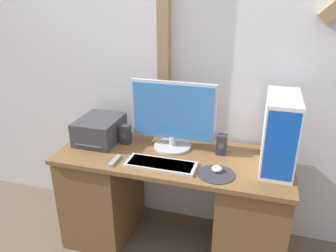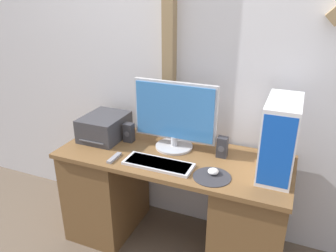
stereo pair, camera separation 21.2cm
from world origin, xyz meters
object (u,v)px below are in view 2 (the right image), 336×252
object	(u,v)px
keyboard	(158,164)
remote_control	(114,158)
printer	(104,127)
speaker_left	(129,132)
speaker_right	(222,147)
mouse	(213,171)
monitor	(175,115)
computer_tower	(280,138)

from	to	relation	value
keyboard	remote_control	world-z (taller)	keyboard
keyboard	printer	xyz separation A→B (m)	(-0.54, 0.23, 0.07)
speaker_left	remote_control	bearing A→B (deg)	-81.72
printer	speaker_right	xyz separation A→B (m)	(0.88, 0.04, -0.02)
printer	speaker_left	xyz separation A→B (m)	(0.20, 0.01, -0.02)
mouse	remote_control	size ratio (longest dim) A/B	0.51
mouse	speaker_right	xyz separation A→B (m)	(-0.01, 0.24, 0.05)
speaker_right	speaker_left	bearing A→B (deg)	-177.59
speaker_left	speaker_right	world-z (taller)	same
printer	speaker_left	bearing A→B (deg)	3.16
printer	speaker_right	bearing A→B (deg)	2.58
keyboard	speaker_right	distance (m)	0.44
speaker_right	printer	bearing A→B (deg)	-177.42
speaker_right	monitor	bearing A→B (deg)	178.32
mouse	speaker_left	world-z (taller)	speaker_left
keyboard	speaker_right	size ratio (longest dim) A/B	3.18
mouse	computer_tower	distance (m)	0.43
mouse	speaker_right	distance (m)	0.24
keyboard	mouse	bearing A→B (deg)	4.58
monitor	speaker_left	distance (m)	0.38
computer_tower	speaker_left	bearing A→B (deg)	177.48
monitor	keyboard	bearing A→B (deg)	-89.56
monitor	speaker_right	world-z (taller)	monitor
mouse	speaker_left	xyz separation A→B (m)	(-0.69, 0.21, 0.05)
computer_tower	remote_control	xyz separation A→B (m)	(-0.99, -0.23, -0.22)
keyboard	computer_tower	world-z (taller)	computer_tower
monitor	mouse	distance (m)	0.48
computer_tower	printer	distance (m)	1.23
monitor	speaker_left	world-z (taller)	monitor
computer_tower	printer	size ratio (longest dim) A/B	1.29
keyboard	mouse	world-z (taller)	mouse
monitor	mouse	world-z (taller)	monitor
keyboard	speaker_right	world-z (taller)	speaker_right
monitor	computer_tower	xyz separation A→B (m)	(0.69, -0.08, -0.01)
speaker_right	remote_control	xyz separation A→B (m)	(-0.64, -0.30, -0.06)
monitor	speaker_right	size ratio (longest dim) A/B	4.20
computer_tower	printer	bearing A→B (deg)	178.39
mouse	speaker_left	bearing A→B (deg)	162.92
mouse	keyboard	bearing A→B (deg)	-175.42
printer	remote_control	size ratio (longest dim) A/B	2.53
monitor	remote_control	size ratio (longest dim) A/B	4.14
mouse	speaker_left	distance (m)	0.72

